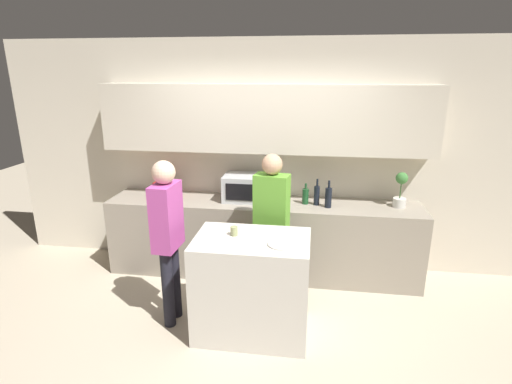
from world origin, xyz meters
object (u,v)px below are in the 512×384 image
person_left (271,216)px  potted_plant (401,190)px  bottle_0 (305,196)px  bottle_1 (317,195)px  cup_0 (234,231)px  person_center (168,230)px  microwave (247,188)px  plate_on_island (283,244)px  bottle_2 (328,197)px  toaster (166,189)px

person_left → potted_plant: bearing=-145.7°
potted_plant → bottle_0: (-1.03, -0.04, -0.11)m
bottle_1 → cup_0: 1.31m
bottle_1 → person_center: person_center is taller
microwave → bottle_0: size_ratio=2.16×
potted_plant → plate_on_island: 1.76m
bottle_1 → cup_0: (-0.73, -1.09, -0.03)m
microwave → person_center: (-0.54, -1.15, -0.10)m
bottle_0 → cup_0: (-0.60, -1.11, -0.01)m
plate_on_island → bottle_2: bearing=70.7°
toaster → person_left: (1.34, -0.60, -0.05)m
potted_plant → person_center: bearing=-152.9°
bottle_2 → person_center: size_ratio=0.19×
toaster → bottle_2: bottle_2 is taller
cup_0 → person_left: person_left is taller
potted_plant → bottle_1: 0.91m
person_center → bottle_2: bearing=128.3°
bottle_2 → cup_0: (-0.85, -1.03, -0.03)m
plate_on_island → cup_0: bearing=162.9°
bottle_1 → plate_on_island: bottle_1 is taller
cup_0 → microwave: bearing=94.0°
toaster → potted_plant: bearing=-0.0°
bottle_0 → plate_on_island: 1.26m
potted_plant → person_left: (-1.36, -0.60, -0.16)m
toaster → person_left: person_left is taller
bottle_2 → bottle_0: bearing=161.4°
plate_on_island → person_center: 1.08m
bottle_2 → cup_0: 1.33m
bottle_0 → bottle_2: 0.27m
microwave → bottle_1: bearing=-4.3°
toaster → bottle_1: size_ratio=0.86×
microwave → cup_0: size_ratio=6.29×
person_center → cup_0: bearing=93.2°
toaster → person_left: 1.47m
toaster → cup_0: 1.57m
plate_on_island → cup_0: size_ratio=3.15×
toaster → person_left: bearing=-24.3°
bottle_2 → plate_on_island: bearing=-109.3°
microwave → bottle_0: bearing=-3.5°
cup_0 → person_left: 0.62m
bottle_0 → cup_0: bottle_0 is taller
bottle_1 → cup_0: bottle_1 is taller
person_left → person_center: size_ratio=0.98×
bottle_1 → plate_on_island: size_ratio=1.16×
microwave → person_left: (0.36, -0.60, -0.11)m
bottle_0 → bottle_2: bearing=-18.6°
microwave → plate_on_island: microwave is taller
potted_plant → bottle_0: size_ratio=1.64×
toaster → plate_on_island: (1.51, -1.29, -0.04)m
toaster → bottle_0: (1.66, -0.04, 0.00)m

